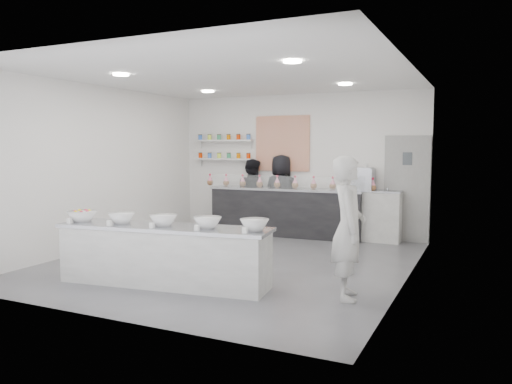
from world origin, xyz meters
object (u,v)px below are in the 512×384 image
staff_left (252,195)px  staff_right (281,194)px  prep_counter (164,255)px  back_bar (286,212)px  espresso_machine (360,179)px  woman_prep (348,228)px  espresso_ledge (366,215)px

staff_left → staff_right: staff_right is taller
prep_counter → back_bar: (0.12, 4.21, 0.10)m
staff_left → back_bar: bearing=176.3°
prep_counter → staff_right: staff_right is taller
espresso_machine → back_bar: bearing=-173.2°
woman_prep → staff_left: size_ratio=1.10×
espresso_ledge → staff_right: (-1.87, 0.07, 0.35)m
espresso_ledge → staff_right: staff_right is taller
espresso_ledge → espresso_machine: (-0.15, 0.00, 0.72)m
espresso_machine → staff_right: size_ratio=0.33×
prep_counter → back_bar: size_ratio=0.92×
espresso_ledge → staff_right: 1.90m
woman_prep → staff_left: 5.14m
espresso_machine → staff_left: staff_left is taller
prep_counter → staff_right: bearing=83.8°
woman_prep → prep_counter: bearing=83.6°
espresso_ledge → back_bar: bearing=-173.8°
espresso_machine → woman_prep: 4.02m
prep_counter → espresso_ledge: espresso_ledge is taller
prep_counter → espresso_ledge: bearing=60.6°
staff_left → espresso_ledge: bearing=-170.1°
espresso_ledge → espresso_machine: size_ratio=2.46×
back_bar → espresso_machine: bearing=4.1°
espresso_ledge → woman_prep: (0.66, -3.92, 0.38)m
espresso_ledge → espresso_machine: espresso_machine is taller
woman_prep → staff_left: bearing=21.7°
staff_left → espresso_machine: bearing=-170.2°
prep_counter → staff_left: (-0.81, 4.46, 0.40)m
back_bar → staff_left: 1.00m
prep_counter → back_bar: 4.21m
espresso_ledge → staff_left: staff_left is taller
espresso_ledge → woman_prep: woman_prep is taller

